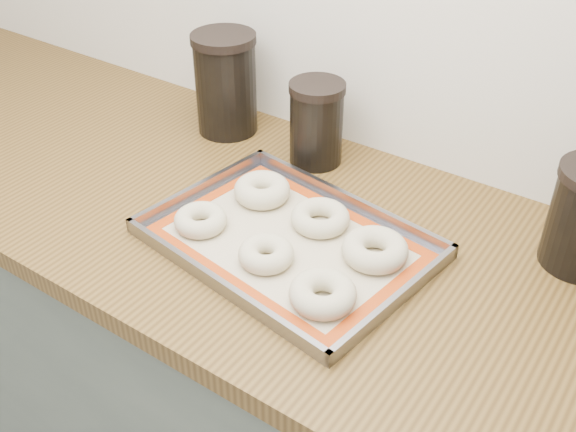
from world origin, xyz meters
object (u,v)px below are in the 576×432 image
Objects in this scene: bagel_front_right at (323,294)px; canister_left at (226,83)px; baking_tray at (288,241)px; canister_mid at (316,123)px; bagel_back_mid at (320,218)px; bagel_front_left at (201,220)px; bagel_front_mid at (266,254)px; bagel_back_left at (262,190)px; bagel_back_right at (375,250)px.

canister_left reaches higher than bagel_front_right.
canister_mid is at bearing 113.40° from baking_tray.
bagel_front_right is at bearing -56.44° from bagel_back_mid.
bagel_front_left is at bearing -58.48° from canister_left.
bagel_front_left is 0.15m from bagel_front_mid.
bagel_front_left is at bearing -96.59° from canister_mid.
bagel_front_right is at bearing -35.73° from bagel_back_left.
bagel_back_left is (-0.11, 0.08, 0.02)m from baking_tray.
canister_left is at bearing 151.94° from bagel_back_mid.
bagel_front_left is 0.55× the size of canister_mid.
bagel_front_right is (0.13, -0.03, 0.00)m from bagel_front_mid.
bagel_front_mid is 0.88× the size of bagel_back_left.
baking_tray is 4.86× the size of bagel_back_mid.
bagel_back_right is (0.26, -0.04, -0.00)m from bagel_back_left.
bagel_back_mid is (-0.11, 0.16, -0.00)m from bagel_front_right.
bagel_back_mid is (0.02, 0.07, 0.01)m from baking_tray.
bagel_front_mid is 0.13m from bagel_front_right.
bagel_front_mid and bagel_back_mid have the same top height.
canister_left is (-0.34, 0.33, 0.09)m from bagel_front_mid.
canister_mid is (-0.25, 0.22, 0.06)m from bagel_back_right.
bagel_back_left is at bearing 144.27° from bagel_front_right.
baking_tray is 0.16m from bagel_front_left.
canister_mid is at bearing 139.63° from bagel_back_right.
bagel_back_left is 0.26m from bagel_back_right.
bagel_back_right is (0.29, 0.10, 0.00)m from bagel_front_left.
bagel_back_right is 0.54m from canister_left.
bagel_front_left is 0.90× the size of bagel_front_right.
baking_tray is at bearing -104.57° from bagel_back_mid.
bagel_front_right is at bearing -13.22° from bagel_front_mid.
bagel_front_left is 0.90× the size of bagel_back_mid.
canister_mid is at bearing 109.29° from bagel_front_mid.
bagel_front_mid is 0.48m from canister_left.
canister_mid reaches higher than bagel_front_right.
canister_mid reaches higher than bagel_back_right.
canister_left reaches higher than canister_mid.
bagel_front_right is at bearing -95.55° from bagel_back_right.
bagel_front_right is 0.43m from canister_mid.
bagel_back_mid is 0.48× the size of canister_left.
canister_mid is at bearing 89.55° from bagel_back_left.
bagel_back_right is at bearing 84.45° from bagel_front_right.
canister_left is 0.23m from canister_mid.
bagel_back_left is at bearing -90.45° from canister_mid.
bagel_front_left is at bearing -143.77° from bagel_back_mid.
bagel_back_right reaches higher than bagel_front_mid.
bagel_front_left is 0.31m from bagel_back_right.
bagel_back_right is at bearing -40.37° from canister_mid.
bagel_back_right is 0.34m from canister_mid.
bagel_front_mid is at bearing -89.64° from baking_tray.
canister_left reaches higher than bagel_back_mid.
bagel_front_left is 0.21m from bagel_back_mid.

